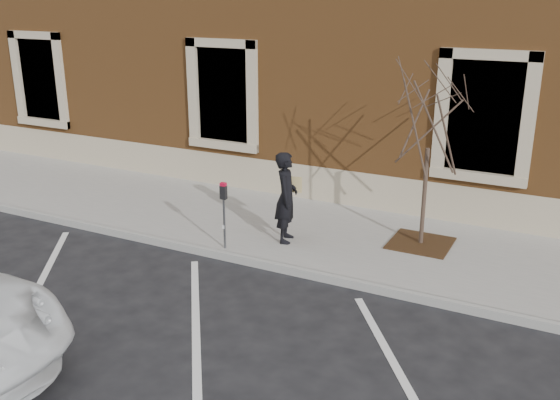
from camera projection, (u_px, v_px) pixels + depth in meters
The scene contains 9 objects.
ground at pixel (265, 267), 11.28m from camera, with size 120.00×120.00×0.00m, color #28282B.
sidewalk_near at pixel (306, 232), 12.73m from camera, with size 40.00×3.50×0.15m, color #A9A69F.
curb_near at pixel (264, 264), 11.21m from camera, with size 40.00×0.12×0.15m, color #9E9E99.
parking_stripes at pixel (196, 321), 9.42m from camera, with size 28.00×4.40×0.01m, color silver, non-canonical shape.
building_civic at pixel (402, 20), 16.53m from camera, with size 40.00×8.62×8.00m.
man at pixel (286, 197), 11.81m from camera, with size 0.64×0.42×1.76m, color black.
parking_meter at pixel (224, 203), 11.44m from camera, with size 0.12×0.09×1.28m.
tree_grate at pixel (421, 243), 11.92m from camera, with size 1.13×1.13×0.03m, color #452F16.
sapling at pixel (430, 121), 11.16m from camera, with size 2.05×2.05×3.41m.
Camera 1 is at (4.94, -9.05, 4.75)m, focal length 40.00 mm.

